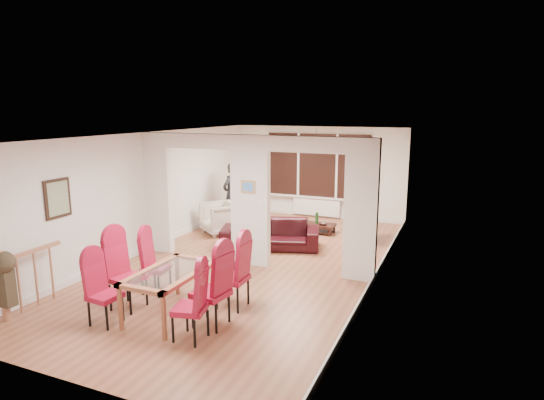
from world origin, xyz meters
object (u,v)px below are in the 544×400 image
Objects in this scene: armchair at (221,218)px; sofa at (270,234)px; dining_chair_la at (105,291)px; dining_chair_ra at (190,303)px; dining_chair_lc at (156,264)px; television at (366,228)px; bowl at (323,224)px; dining_table at (171,293)px; bottle at (317,218)px; dining_chair_lb at (127,273)px; person at (232,194)px; dining_chair_rc at (232,273)px; dining_chair_rb at (211,288)px; coffee_table at (315,228)px.

sofa is at bearing 17.11° from armchair.
dining_chair_la is 0.96× the size of dining_chair_ra.
dining_chair_lc is 5.31m from television.
dining_table is at bearing -98.68° from bowl.
dining_chair_ra is at bearing 167.72° from television.
armchair is 2.57m from bowl.
bottle is (-1.29, 0.15, 0.08)m from television.
dining_chair_lc reaches higher than bowl.
dining_chair_lb is at bearing -104.43° from bottle.
sofa is (0.74, 4.36, -0.19)m from dining_chair_la.
dining_table is 1.43× the size of television.
dining_chair_rc is at bearing 40.73° from person.
dining_chair_la is 5.87m from person.
armchair is at bearing 93.88° from dining_chair_lc.
bottle is (0.60, 1.61, 0.06)m from sofa.
bottle is (1.36, 4.75, -0.13)m from dining_chair_lc.
dining_chair_ra is (1.45, -0.47, -0.06)m from dining_chair_lb.
dining_table is 4.94× the size of bottle.
dining_chair_ra is 5.89m from bottle.
bowl is (0.81, 5.28, -0.09)m from dining_table.
armchair is at bearing 110.02° from dining_table.
dining_chair_la is 6.39m from television.
dining_chair_rb is 5.42m from bottle.
dining_chair_ra reaches higher than dining_chair_la.
armchair is 2.85× the size of bottle.
dining_chair_lb is 0.53× the size of sofa.
person reaches higher than coffee_table.
bowl is (0.08, 4.67, -0.30)m from dining_chair_rc.
dining_chair_lb reaches higher than dining_chair_la.
dining_chair_lb is 5.31m from person.
dining_chair_la is 1.89m from dining_chair_rc.
dining_chair_lb is at bearing 152.86° from television.
dining_chair_rc is 4.75m from television.
dining_chair_la is 1.54m from dining_chair_rb.
dining_chair_rc is 1.11× the size of coffee_table.
dining_chair_rc reaches higher than television.
person reaches higher than armchair.
bottle is (1.34, 5.97, -0.12)m from dining_chair_la.
bowl is (2.49, 0.12, -0.60)m from person.
dining_chair_ra is at bearing -91.92° from dining_chair_rc.
dining_chair_lc is (-0.02, 1.22, 0.00)m from dining_chair_la.
dining_table is 0.95m from dining_chair_la.
dining_chair_lb is at bearing 100.86° from dining_chair_la.
dining_chair_rc is 5.56× the size of bowl.
sofa is at bearing 102.60° from dining_chair_rc.
dining_chair_lc reaches higher than coffee_table.
dining_chair_rc is (-0.01, 0.68, -0.02)m from dining_chair_rb.
dining_chair_ra is 0.91× the size of dining_chair_rb.
armchair is 0.85× the size of coffee_table.
armchair is 0.93m from person.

